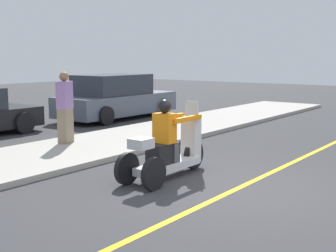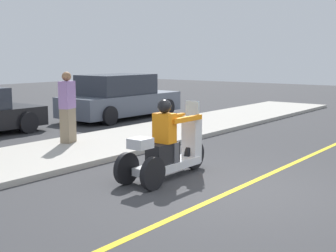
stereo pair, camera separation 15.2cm
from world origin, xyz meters
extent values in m
plane|color=#38383A|center=(0.00, 0.00, 0.00)|extent=(60.00, 60.00, 0.00)
cube|color=gold|center=(0.00, 0.00, 0.00)|extent=(24.00, 0.12, 0.01)
cube|color=#B2ADA3|center=(0.00, 4.60, 0.06)|extent=(28.00, 2.80, 0.12)
cylinder|color=black|center=(0.88, 1.41, 0.29)|extent=(0.58, 0.10, 0.58)
cylinder|color=black|center=(-0.82, 1.11, 0.29)|extent=(0.58, 0.10, 0.58)
cylinder|color=black|center=(-0.82, 1.72, 0.29)|extent=(0.58, 0.10, 0.58)
cube|color=silver|center=(0.00, 1.41, 0.23)|extent=(1.58, 0.43, 0.15)
cube|color=black|center=(-0.16, 1.41, 0.50)|extent=(0.63, 0.33, 0.38)
cube|color=silver|center=(0.78, 1.41, 0.63)|extent=(0.24, 0.33, 0.94)
cube|color=silver|center=(0.80, 1.41, 1.25)|extent=(0.03, 0.30, 0.30)
cube|color=silver|center=(-0.79, 1.41, 0.78)|extent=(0.36, 0.33, 0.18)
cube|color=orange|center=(-0.11, 1.41, 0.96)|extent=(0.26, 0.38, 0.55)
sphere|color=black|center=(-0.11, 1.41, 1.37)|extent=(0.26, 0.26, 0.26)
cube|color=#515156|center=(0.02, 1.29, 0.50)|extent=(0.14, 0.14, 0.38)
cube|color=#515156|center=(0.02, 1.53, 0.50)|extent=(0.14, 0.14, 0.38)
cube|color=orange|center=(0.33, 1.21, 1.10)|extent=(0.89, 0.09, 0.09)
cube|color=orange|center=(0.33, 1.61, 1.10)|extent=(0.89, 0.09, 0.09)
cube|color=gray|center=(0.86, 5.24, 0.55)|extent=(0.44, 0.37, 0.86)
cube|color=#9972B2|center=(0.86, 5.24, 1.32)|extent=(0.48, 0.38, 0.68)
sphere|color=#9E704C|center=(0.86, 5.24, 1.78)|extent=(0.23, 0.23, 0.23)
cube|color=slate|center=(5.78, 8.02, 0.53)|extent=(4.88, 1.84, 0.71)
cube|color=#2D333D|center=(5.54, 8.02, 1.25)|extent=(2.68, 1.65, 0.73)
cylinder|color=black|center=(7.37, 7.10, 0.32)|extent=(0.64, 0.22, 0.64)
cylinder|color=black|center=(7.37, 8.94, 0.32)|extent=(0.64, 0.22, 0.64)
cylinder|color=black|center=(4.20, 7.10, 0.32)|extent=(0.64, 0.22, 0.64)
cylinder|color=black|center=(4.20, 8.94, 0.32)|extent=(0.64, 0.22, 0.64)
cylinder|color=black|center=(1.54, 7.87, 0.32)|extent=(0.64, 0.22, 0.64)
camera|label=1|loc=(-6.92, -3.70, 2.28)|focal=50.00mm
camera|label=2|loc=(-6.83, -3.82, 2.28)|focal=50.00mm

